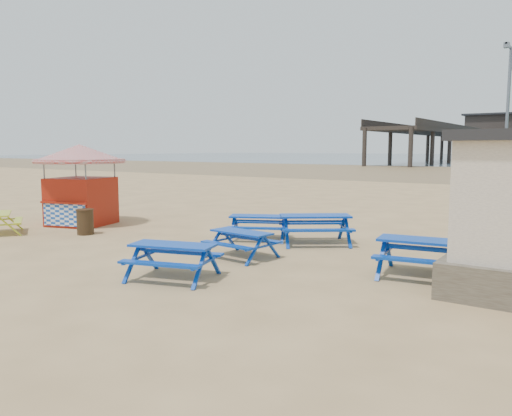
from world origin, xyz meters
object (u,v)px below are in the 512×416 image
Objects in this scene: picnic_table_blue_a at (259,227)px; picnic_table_yellow at (0,223)px; ice_cream_kiosk at (80,174)px; litter_bin at (85,222)px.

picnic_table_blue_a reaches higher than picnic_table_yellow.
ice_cream_kiosk reaches higher than litter_bin.
picnic_table_yellow is at bearing -118.00° from ice_cream_kiosk.
picnic_table_yellow is 0.51× the size of ice_cream_kiosk.
ice_cream_kiosk is 4.92× the size of litter_bin.
picnic_table_blue_a is 7.38m from ice_cream_kiosk.
picnic_table_blue_a is at bearing 59.62° from picnic_table_yellow.
ice_cream_kiosk is at bearing 163.34° from picnic_table_blue_a.
litter_bin is (1.90, -1.29, -1.44)m from ice_cream_kiosk.
picnic_table_blue_a is 0.54× the size of ice_cream_kiosk.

